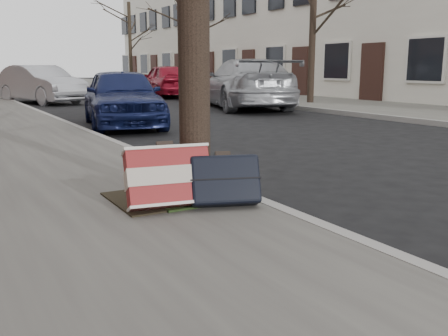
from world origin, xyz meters
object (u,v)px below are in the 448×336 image
suitcase_red (168,178)px  car_near_mid (41,84)px  suitcase_navy (224,180)px  car_near_front (122,97)px

suitcase_red → car_near_mid: (1.75, 15.06, 0.29)m
suitcase_red → suitcase_navy: bearing=-10.7°
car_near_front → car_near_mid: 8.24m
suitcase_navy → car_near_front: size_ratio=0.16×
suitcase_navy → car_near_mid: bearing=105.0°
car_near_front → car_near_mid: bearing=103.1°
suitcase_red → suitcase_navy: 0.47m
car_near_mid → car_near_front: bearing=-108.5°
suitcase_red → car_near_mid: car_near_mid is taller
suitcase_red → car_near_front: car_near_front is taller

